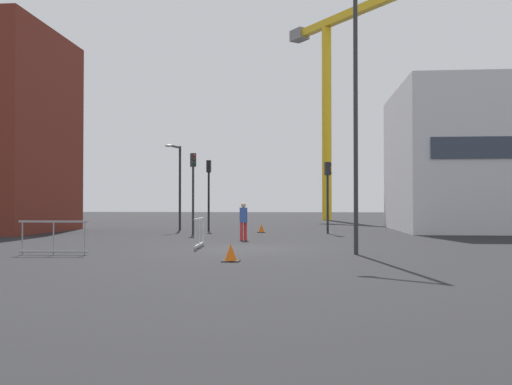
# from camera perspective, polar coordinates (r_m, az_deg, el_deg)

# --- Properties ---
(ground) EXTENTS (160.00, 160.00, 0.00)m
(ground) POSITION_cam_1_polar(r_m,az_deg,el_deg) (20.36, -1.35, -5.65)
(ground) COLOR black
(office_block) EXTENTS (11.08, 10.38, 8.35)m
(office_block) POSITION_cam_1_polar(r_m,az_deg,el_deg) (36.26, 22.56, 3.06)
(office_block) COLOR silver
(office_block) RESTS_ON ground
(construction_crane) EXTENTS (9.34, 12.07, 19.20)m
(construction_crane) POSITION_cam_1_polar(r_m,az_deg,el_deg) (54.95, 7.25, 10.61)
(construction_crane) COLOR gold
(construction_crane) RESTS_ON ground
(streetlamp_tall) EXTENTS (1.77, 1.32, 9.13)m
(streetlamp_tall) POSITION_cam_1_polar(r_m,az_deg,el_deg) (18.77, 9.36, 10.24)
(streetlamp_tall) COLOR #2D2D30
(streetlamp_tall) RESTS_ON ground
(streetlamp_short) EXTENTS (0.63, 1.70, 5.03)m
(streetlamp_short) POSITION_cam_1_polar(r_m,az_deg,el_deg) (33.95, -7.84, 1.45)
(streetlamp_short) COLOR #232326
(streetlamp_short) RESTS_ON ground
(traffic_light_verge) EXTENTS (0.35, 0.39, 4.22)m
(traffic_light_verge) POSITION_cam_1_polar(r_m,az_deg,el_deg) (29.75, -6.32, 1.24)
(traffic_light_verge) COLOR #2D2D30
(traffic_light_verge) RESTS_ON ground
(traffic_light_near) EXTENTS (0.39, 0.31, 3.81)m
(traffic_light_near) POSITION_cam_1_polar(r_m,az_deg,el_deg) (30.38, 7.21, 0.72)
(traffic_light_near) COLOR #232326
(traffic_light_near) RESTS_ON ground
(traffic_light_far) EXTENTS (0.24, 0.37, 4.11)m
(traffic_light_far) POSITION_cam_1_polar(r_m,az_deg,el_deg) (33.09, -4.76, 0.89)
(traffic_light_far) COLOR black
(traffic_light_far) RESTS_ON ground
(pedestrian_walking) EXTENTS (0.34, 0.34, 1.64)m
(pedestrian_walking) POSITION_cam_1_polar(r_m,az_deg,el_deg) (24.73, -1.27, -2.63)
(pedestrian_walking) COLOR red
(pedestrian_walking) RESTS_ON ground
(safety_barrier_front) EXTENTS (0.18, 2.47, 1.08)m
(safety_barrier_front) POSITION_cam_1_polar(r_m,az_deg,el_deg) (20.99, -5.71, -3.96)
(safety_barrier_front) COLOR #B2B5BA
(safety_barrier_front) RESTS_ON ground
(safety_barrier_mid_span) EXTENTS (2.19, 0.17, 1.08)m
(safety_barrier_mid_span) POSITION_cam_1_polar(r_m,az_deg,el_deg) (18.84, -19.65, -4.24)
(safety_barrier_mid_span) COLOR gray
(safety_barrier_mid_span) RESTS_ON ground
(traffic_cone_by_barrier) EXTENTS (0.49, 0.49, 0.50)m
(traffic_cone_by_barrier) POSITION_cam_1_polar(r_m,az_deg,el_deg) (15.88, -2.54, -6.12)
(traffic_cone_by_barrier) COLOR black
(traffic_cone_by_barrier) RESTS_ON ground
(traffic_cone_orange) EXTENTS (0.47, 0.47, 0.47)m
(traffic_cone_orange) POSITION_cam_1_polar(r_m,az_deg,el_deg) (31.30, 0.55, -3.64)
(traffic_cone_orange) COLOR black
(traffic_cone_orange) RESTS_ON ground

